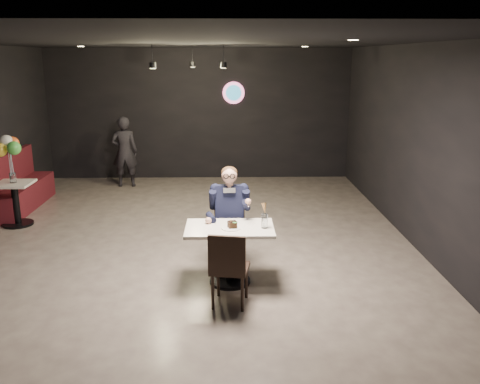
{
  "coord_description": "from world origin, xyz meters",
  "views": [
    {
      "loc": [
        0.68,
        -7.38,
        2.8
      ],
      "look_at": [
        0.83,
        -0.78,
        1.04
      ],
      "focal_mm": 38.0,
      "sensor_mm": 36.0,
      "label": 1
    }
  ],
  "objects_px": {
    "chair_near": "(230,267)",
    "balloon_vase": "(13,178)",
    "passerby": "(125,152)",
    "side_table": "(16,205)",
    "main_table": "(230,255)",
    "seated_man": "(230,216)",
    "sundae_glass": "(265,221)",
    "booth_bench": "(20,181)",
    "chair_far": "(230,234)"
  },
  "relations": [
    {
      "from": "main_table",
      "to": "chair_far",
      "type": "xyz_separation_m",
      "value": [
        0.0,
        0.55,
        0.09
      ]
    },
    {
      "from": "chair_far",
      "to": "seated_man",
      "type": "bearing_deg",
      "value": 90.0
    },
    {
      "from": "side_table",
      "to": "seated_man",
      "type": "bearing_deg",
      "value": -26.75
    },
    {
      "from": "booth_bench",
      "to": "side_table",
      "type": "xyz_separation_m",
      "value": [
        0.3,
        -1.0,
        -0.17
      ]
    },
    {
      "from": "chair_far",
      "to": "side_table",
      "type": "xyz_separation_m",
      "value": [
        -3.64,
        1.83,
        -0.1
      ]
    },
    {
      "from": "chair_near",
      "to": "balloon_vase",
      "type": "relative_size",
      "value": 5.63
    },
    {
      "from": "main_table",
      "to": "side_table",
      "type": "xyz_separation_m",
      "value": [
        -3.64,
        2.38,
        -0.01
      ]
    },
    {
      "from": "main_table",
      "to": "sundae_glass",
      "type": "xyz_separation_m",
      "value": [
        0.43,
        -0.04,
        0.46
      ]
    },
    {
      "from": "main_table",
      "to": "seated_man",
      "type": "xyz_separation_m",
      "value": [
        0.0,
        0.55,
        0.34
      ]
    },
    {
      "from": "sundae_glass",
      "to": "chair_near",
      "type": "bearing_deg",
      "value": -129.25
    },
    {
      "from": "sundae_glass",
      "to": "balloon_vase",
      "type": "bearing_deg",
      "value": 149.2
    },
    {
      "from": "booth_bench",
      "to": "balloon_vase",
      "type": "distance_m",
      "value": 1.09
    },
    {
      "from": "main_table",
      "to": "chair_far",
      "type": "relative_size",
      "value": 1.2
    },
    {
      "from": "sundae_glass",
      "to": "main_table",
      "type": "bearing_deg",
      "value": 174.27
    },
    {
      "from": "seated_man",
      "to": "passerby",
      "type": "bearing_deg",
      "value": 116.97
    },
    {
      "from": "chair_far",
      "to": "side_table",
      "type": "bearing_deg",
      "value": 153.25
    },
    {
      "from": "side_table",
      "to": "balloon_vase",
      "type": "bearing_deg",
      "value": -90.0
    },
    {
      "from": "booth_bench",
      "to": "balloon_vase",
      "type": "height_order",
      "value": "booth_bench"
    },
    {
      "from": "side_table",
      "to": "balloon_vase",
      "type": "height_order",
      "value": "balloon_vase"
    },
    {
      "from": "chair_far",
      "to": "sundae_glass",
      "type": "xyz_separation_m",
      "value": [
        0.43,
        -0.59,
        0.38
      ]
    },
    {
      "from": "sundae_glass",
      "to": "passerby",
      "type": "relative_size",
      "value": 0.12
    },
    {
      "from": "main_table",
      "to": "passerby",
      "type": "xyz_separation_m",
      "value": [
        -2.3,
        5.07,
        0.4
      ]
    },
    {
      "from": "main_table",
      "to": "passerby",
      "type": "distance_m",
      "value": 5.58
    },
    {
      "from": "main_table",
      "to": "seated_man",
      "type": "distance_m",
      "value": 0.65
    },
    {
      "from": "chair_far",
      "to": "seated_man",
      "type": "distance_m",
      "value": 0.26
    },
    {
      "from": "seated_man",
      "to": "balloon_vase",
      "type": "bearing_deg",
      "value": 153.25
    },
    {
      "from": "main_table",
      "to": "chair_far",
      "type": "height_order",
      "value": "chair_far"
    },
    {
      "from": "chair_near",
      "to": "passerby",
      "type": "relative_size",
      "value": 0.59
    },
    {
      "from": "booth_bench",
      "to": "side_table",
      "type": "relative_size",
      "value": 2.91
    },
    {
      "from": "seated_man",
      "to": "sundae_glass",
      "type": "distance_m",
      "value": 0.74
    },
    {
      "from": "main_table",
      "to": "sundae_glass",
      "type": "relative_size",
      "value": 6.15
    },
    {
      "from": "chair_near",
      "to": "seated_man",
      "type": "relative_size",
      "value": 0.64
    },
    {
      "from": "chair_near",
      "to": "sundae_glass",
      "type": "height_order",
      "value": "sundae_glass"
    },
    {
      "from": "main_table",
      "to": "chair_near",
      "type": "xyz_separation_m",
      "value": [
        0.0,
        -0.57,
        0.09
      ]
    },
    {
      "from": "sundae_glass",
      "to": "side_table",
      "type": "distance_m",
      "value": 4.76
    },
    {
      "from": "chair_near",
      "to": "passerby",
      "type": "bearing_deg",
      "value": 121.82
    },
    {
      "from": "chair_far",
      "to": "side_table",
      "type": "distance_m",
      "value": 4.08
    },
    {
      "from": "seated_man",
      "to": "booth_bench",
      "type": "height_order",
      "value": "seated_man"
    },
    {
      "from": "chair_near",
      "to": "booth_bench",
      "type": "xyz_separation_m",
      "value": [
        -3.94,
        3.96,
        0.07
      ]
    },
    {
      "from": "booth_bench",
      "to": "side_table",
      "type": "height_order",
      "value": "booth_bench"
    },
    {
      "from": "chair_near",
      "to": "booth_bench",
      "type": "distance_m",
      "value": 5.58
    },
    {
      "from": "seated_man",
      "to": "sundae_glass",
      "type": "relative_size",
      "value": 8.05
    },
    {
      "from": "passerby",
      "to": "booth_bench",
      "type": "bearing_deg",
      "value": 39.81
    },
    {
      "from": "main_table",
      "to": "chair_near",
      "type": "bearing_deg",
      "value": -90.0
    },
    {
      "from": "sundae_glass",
      "to": "side_table",
      "type": "height_order",
      "value": "sundae_glass"
    },
    {
      "from": "passerby",
      "to": "main_table",
      "type": "bearing_deg",
      "value": 108.49
    },
    {
      "from": "passerby",
      "to": "side_table",
      "type": "bearing_deg",
      "value": 57.53
    },
    {
      "from": "chair_far",
      "to": "side_table",
      "type": "height_order",
      "value": "chair_far"
    },
    {
      "from": "seated_man",
      "to": "booth_bench",
      "type": "relative_size",
      "value": 0.68
    },
    {
      "from": "chair_far",
      "to": "booth_bench",
      "type": "height_order",
      "value": "booth_bench"
    }
  ]
}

